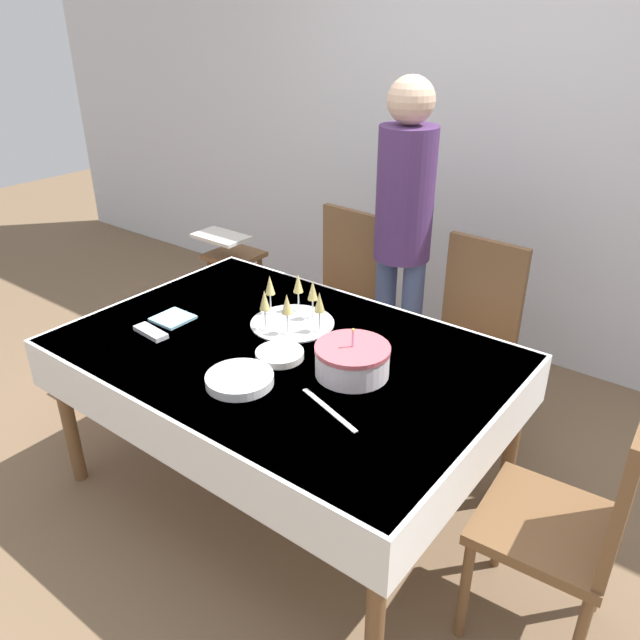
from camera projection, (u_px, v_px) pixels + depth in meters
name	position (u px, v px, depth m)	size (l,w,h in m)	color
ground_plane	(287.00, 488.00, 2.80)	(12.00, 12.00, 0.00)	brown
wall_back	(492.00, 123.00, 3.49)	(8.00, 0.05, 2.70)	silver
dining_table	(283.00, 369.00, 2.52)	(1.75, 1.19, 0.72)	white
dining_chair_far_left	(339.00, 292.00, 3.41)	(0.45, 0.45, 0.97)	brown
dining_chair_far_right	(469.00, 332.00, 3.00)	(0.44, 0.44, 0.97)	brown
dining_chair_right_end	(579.00, 516.00, 1.92)	(0.45, 0.45, 0.97)	brown
birthday_cake	(352.00, 360.00, 2.27)	(0.28, 0.28, 0.19)	white
champagne_tray	(292.00, 307.00, 2.63)	(0.36, 0.36, 0.18)	silver
plate_stack_main	(240.00, 379.00, 2.23)	(0.25, 0.25, 0.03)	white
plate_stack_dessert	(280.00, 354.00, 2.40)	(0.19, 0.19, 0.03)	silver
cake_knife	(329.00, 410.00, 2.09)	(0.29, 0.11, 0.00)	silver
fork_pile	(151.00, 332.00, 2.57)	(0.17, 0.08, 0.02)	silver
napkin_pile	(173.00, 318.00, 2.69)	(0.15, 0.15, 0.01)	#8CC6E0
person_standing	(404.00, 219.00, 3.03)	(0.28, 0.28, 1.67)	#3F4C72
high_chair	(232.00, 267.00, 3.88)	(0.33, 0.35, 0.71)	brown
gift_bag	(103.00, 369.00, 3.43)	(0.24, 0.14, 0.30)	#CC333F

